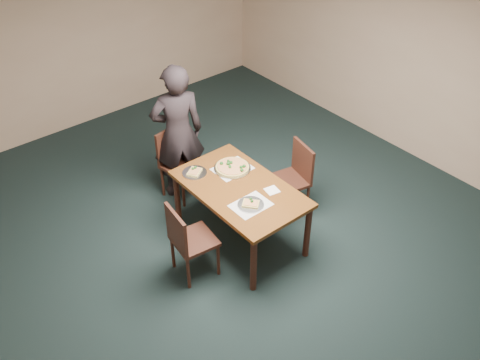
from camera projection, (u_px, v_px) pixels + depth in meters
ground at (264, 257)px, 6.03m from camera, size 8.00×8.00×0.00m
room_shell at (270, 125)px, 4.97m from camera, size 8.00×8.00×8.00m
dining_table at (240, 194)px, 5.89m from camera, size 0.90×1.50×0.75m
chair_far at (177, 159)px, 6.68m from camera, size 0.50×0.50×0.91m
chair_left at (187, 238)px, 5.53m from camera, size 0.47×0.47×0.91m
chair_right at (294, 175)px, 6.41m from camera, size 0.50×0.50×0.91m
diner at (178, 133)px, 6.46m from camera, size 0.76×0.63×1.78m
placemat_main at (232, 169)px, 6.11m from camera, size 0.42×0.32×0.00m
placemat_near at (251, 205)px, 5.59m from camera, size 0.40×0.30×0.00m
pizza_pan at (232, 167)px, 6.09m from camera, size 0.42×0.42×0.07m
slice_plate_near at (251, 204)px, 5.59m from camera, size 0.28×0.28×0.06m
slice_plate_far at (195, 172)px, 6.04m from camera, size 0.28×0.28×0.06m
napkin at (272, 190)px, 5.79m from camera, size 0.16×0.16×0.01m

